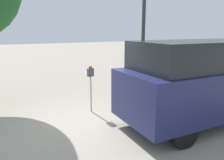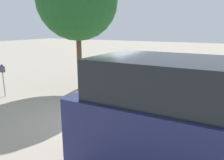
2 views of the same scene
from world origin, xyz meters
TOP-DOWN VIEW (x-y plane):
  - ground_plane at (0.00, 0.00)m, footprint 80.00×80.00m
  - parking_meter_near at (0.54, 0.62)m, footprint 0.22×0.16m
  - parking_meter_far at (-5.04, 0.37)m, footprint 0.22×0.16m
  - parked_van at (3.06, -1.60)m, footprint 4.87×2.07m
  - street_tree at (-2.85, 2.86)m, footprint 3.62×3.62m

SIDE VIEW (x-z plane):
  - ground_plane at x=0.00m, z-range 0.00..0.00m
  - parking_meter_far at x=-5.04m, z-range 0.33..1.73m
  - parking_meter_near at x=0.54m, z-range 0.36..1.91m
  - parked_van at x=3.06m, z-range 0.09..2.46m
  - street_tree at x=-2.85m, z-range 1.14..7.05m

